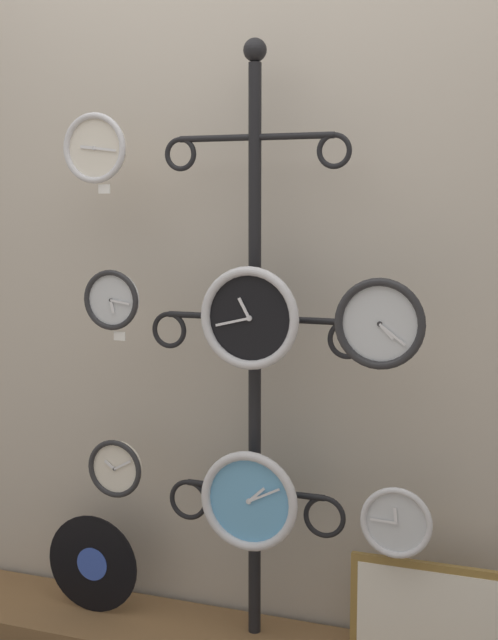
% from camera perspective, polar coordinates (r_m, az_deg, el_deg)
% --- Properties ---
extents(shop_wall, '(4.40, 0.04, 2.80)m').
position_cam_1_polar(shop_wall, '(2.84, 1.50, 7.23)').
color(shop_wall, '#BCB2A3').
rests_on(shop_wall, ground_plane).
extents(display_stand, '(0.69, 0.39, 1.89)m').
position_cam_1_polar(display_stand, '(2.79, 0.36, -8.71)').
color(display_stand, black).
rests_on(display_stand, ground_plane).
extents(clock_top_left, '(0.22, 0.04, 0.22)m').
position_cam_1_polar(clock_top_left, '(2.83, -9.81, 10.78)').
color(clock_top_left, silver).
extents(clock_middle_left, '(0.19, 0.04, 0.19)m').
position_cam_1_polar(clock_middle_left, '(2.81, -8.76, 1.28)').
color(clock_middle_left, silver).
extents(clock_middle_center, '(0.30, 0.04, 0.30)m').
position_cam_1_polar(clock_middle_center, '(2.60, 0.06, 0.13)').
color(clock_middle_center, black).
extents(clock_middle_right, '(0.26, 0.04, 0.26)m').
position_cam_1_polar(clock_middle_right, '(2.48, 8.39, -0.23)').
color(clock_middle_right, silver).
extents(clock_bottom_left, '(0.19, 0.04, 0.19)m').
position_cam_1_polar(clock_bottom_left, '(2.93, -8.53, -9.36)').
color(clock_bottom_left, silver).
extents(clock_bottom_center, '(0.31, 0.04, 0.31)m').
position_cam_1_polar(clock_bottom_center, '(2.72, 0.03, -11.49)').
color(clock_bottom_center, '#60A8DB').
extents(clock_bottom_right, '(0.21, 0.04, 0.21)m').
position_cam_1_polar(clock_bottom_right, '(2.63, 9.42, -12.64)').
color(clock_bottom_right, silver).
extents(vinyl_record, '(0.33, 0.01, 0.33)m').
position_cam_1_polar(vinyl_record, '(3.11, -9.99, -15.11)').
color(vinyl_record, black).
rests_on(vinyl_record, low_shelf).
extents(picture_frame, '(0.47, 0.02, 0.32)m').
position_cam_1_polar(picture_frame, '(2.77, 11.53, -18.09)').
color(picture_frame, olive).
rests_on(picture_frame, low_shelf).
extents(price_tag_upper, '(0.04, 0.00, 0.03)m').
position_cam_1_polar(price_tag_upper, '(2.81, -9.25, 8.28)').
color(price_tag_upper, white).
extents(price_tag_mid, '(0.04, 0.00, 0.03)m').
position_cam_1_polar(price_tag_mid, '(2.81, -8.28, -1.02)').
color(price_tag_mid, white).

